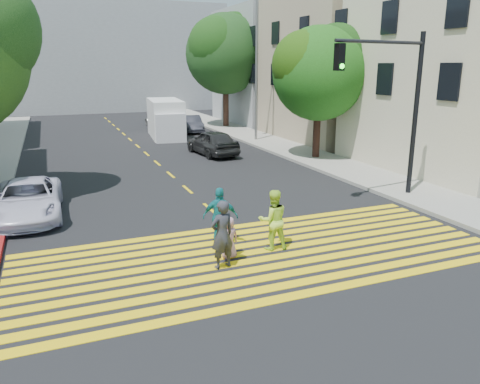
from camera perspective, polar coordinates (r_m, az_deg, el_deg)
ground at (r=12.23m, az=5.36°, el=-9.80°), size 120.00×120.00×0.00m
sidewalk_right at (r=28.77m, az=6.76°, el=4.94°), size 3.00×60.00×0.15m
curb_red at (r=16.68m, az=-26.88°, el=-4.21°), size 0.20×8.00×0.16m
crosswalk at (r=13.27m, az=2.82°, el=-7.65°), size 13.40×5.30×0.01m
lane_line at (r=33.11m, az=-12.84°, el=5.89°), size 0.12×34.40×0.01m
building_right_tan at (r=35.17m, az=13.42°, el=14.57°), size 10.00×10.00×10.00m
building_right_grey at (r=44.62m, az=5.01°, el=14.97°), size 10.00×10.00×10.00m
backdrop_block at (r=58.04m, az=-17.57°, el=15.38°), size 30.00×8.00×12.00m
tree_right_near at (r=26.41m, az=9.77°, el=14.62°), size 6.21×5.88×7.36m
tree_right_far at (r=40.15m, az=-1.73°, el=16.96°), size 8.52×8.50×9.45m
pedestrian_man at (r=12.15m, az=-2.20°, el=-5.20°), size 0.75×0.58×1.84m
pedestrian_woman at (r=13.41m, az=4.04°, el=-3.40°), size 0.95×0.79×1.77m
pedestrian_child at (r=12.86m, az=-1.39°, el=-5.57°), size 0.63×0.46×1.19m
pedestrian_extra at (r=13.67m, az=-2.40°, el=-3.04°), size 1.11×0.81×1.75m
white_sedan at (r=17.77m, az=-24.44°, el=-0.85°), size 2.33×4.77×1.31m
dark_car_near at (r=27.79m, az=-3.40°, el=6.07°), size 2.25×4.58×1.50m
silver_car at (r=41.25m, az=-9.81°, el=8.66°), size 2.00×4.23×1.19m
dark_car_parked at (r=37.61m, az=-5.90°, el=8.26°), size 1.83×4.05×1.29m
white_van at (r=34.93m, az=-9.00°, el=8.68°), size 2.75×5.96×2.72m
traffic_signal at (r=18.73m, az=18.49°, el=11.30°), size 4.32×0.90×6.37m
street_lamp at (r=32.34m, az=1.70°, el=16.17°), size 2.25×0.40×9.92m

